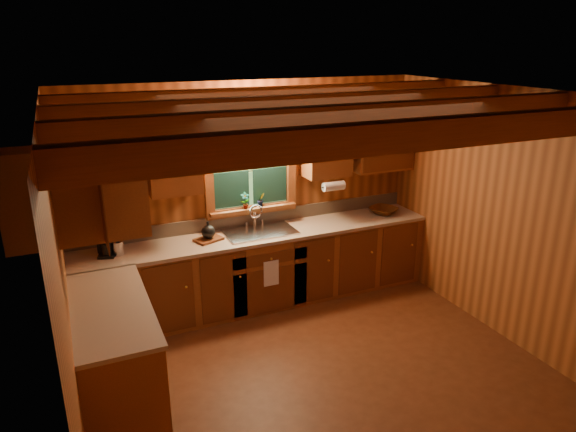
# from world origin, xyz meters

# --- Properties ---
(room) EXTENTS (4.20, 4.20, 4.20)m
(room) POSITION_xyz_m (0.00, 0.00, 1.30)
(room) COLOR #572B15
(room) RESTS_ON ground
(ceiling_beams) EXTENTS (4.20, 2.54, 0.18)m
(ceiling_beams) POSITION_xyz_m (0.00, 0.00, 2.49)
(ceiling_beams) COLOR brown
(ceiling_beams) RESTS_ON room
(base_cabinets) EXTENTS (4.20, 2.22, 0.86)m
(base_cabinets) POSITION_xyz_m (-0.49, 1.28, 0.43)
(base_cabinets) COLOR brown
(base_cabinets) RESTS_ON ground
(countertop) EXTENTS (4.20, 2.24, 0.04)m
(countertop) POSITION_xyz_m (-0.48, 1.29, 0.88)
(countertop) COLOR tan
(countertop) RESTS_ON base_cabinets
(backsplash) EXTENTS (4.20, 0.02, 0.16)m
(backsplash) POSITION_xyz_m (0.00, 1.89, 0.98)
(backsplash) COLOR tan
(backsplash) RESTS_ON room
(dishwasher_panel) EXTENTS (0.02, 0.60, 0.80)m
(dishwasher_panel) POSITION_xyz_m (-1.47, 0.68, 0.43)
(dishwasher_panel) COLOR white
(dishwasher_panel) RESTS_ON base_cabinets
(upper_cabinets) EXTENTS (4.19, 1.77, 0.78)m
(upper_cabinets) POSITION_xyz_m (-0.56, 1.42, 1.84)
(upper_cabinets) COLOR brown
(upper_cabinets) RESTS_ON room
(window) EXTENTS (1.12, 0.08, 1.00)m
(window) POSITION_xyz_m (0.00, 1.87, 1.53)
(window) COLOR brown
(window) RESTS_ON room
(window_sill) EXTENTS (1.06, 0.14, 0.04)m
(window_sill) POSITION_xyz_m (0.00, 1.82, 1.12)
(window_sill) COLOR brown
(window_sill) RESTS_ON room
(wall_sconce) EXTENTS (0.45, 0.21, 0.17)m
(wall_sconce) POSITION_xyz_m (0.00, 1.75, 2.16)
(wall_sconce) COLOR black
(wall_sconce) RESTS_ON room
(paper_towel_roll) EXTENTS (0.27, 0.11, 0.11)m
(paper_towel_roll) POSITION_xyz_m (0.92, 1.53, 1.37)
(paper_towel_roll) COLOR white
(paper_towel_roll) RESTS_ON upper_cabinets
(dish_towel) EXTENTS (0.18, 0.01, 0.30)m
(dish_towel) POSITION_xyz_m (0.00, 1.26, 0.52)
(dish_towel) COLOR white
(dish_towel) RESTS_ON base_cabinets
(sink) EXTENTS (0.82, 0.48, 0.43)m
(sink) POSITION_xyz_m (0.00, 1.60, 0.86)
(sink) COLOR silver
(sink) RESTS_ON countertop
(coffee_maker) EXTENTS (0.16, 0.21, 0.29)m
(coffee_maker) POSITION_xyz_m (-1.69, 1.63, 1.04)
(coffee_maker) COLOR black
(coffee_maker) RESTS_ON countertop
(utensil_crock) EXTENTS (0.12, 0.12, 0.33)m
(utensil_crock) POSITION_xyz_m (-1.58, 1.59, 0.98)
(utensil_crock) COLOR silver
(utensil_crock) RESTS_ON countertop
(cutting_board) EXTENTS (0.35, 0.30, 0.03)m
(cutting_board) POSITION_xyz_m (-0.61, 1.59, 0.91)
(cutting_board) COLOR #5D2B13
(cutting_board) RESTS_ON countertop
(teakettle) EXTENTS (0.15, 0.15, 0.19)m
(teakettle) POSITION_xyz_m (-0.61, 1.59, 1.00)
(teakettle) COLOR black
(teakettle) RESTS_ON cutting_board
(wicker_basket) EXTENTS (0.44, 0.44, 0.08)m
(wicker_basket) POSITION_xyz_m (1.69, 1.59, 0.94)
(wicker_basket) COLOR #48230C
(wicker_basket) RESTS_ON countertop
(potted_plant_left) EXTENTS (0.11, 0.08, 0.20)m
(potted_plant_left) POSITION_xyz_m (-0.10, 1.80, 1.24)
(potted_plant_left) COLOR #5D2B13
(potted_plant_left) RESTS_ON window_sill
(potted_plant_right) EXTENTS (0.10, 0.09, 0.17)m
(potted_plant_right) POSITION_xyz_m (0.10, 1.82, 1.22)
(potted_plant_right) COLOR #5D2B13
(potted_plant_right) RESTS_ON window_sill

